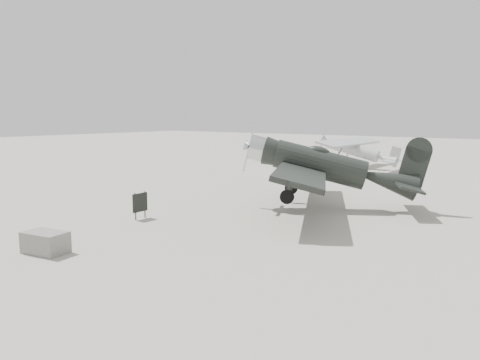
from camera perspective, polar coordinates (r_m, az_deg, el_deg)
The scene contains 5 objects.
ground at distance 21.34m, azimuth -6.01°, elevation -4.16°, with size 160.00×160.00×0.00m, color #A29F90.
lowwing_monoplane at distance 22.50m, azimuth 10.68°, elevation 1.57°, with size 9.08×11.40×3.81m.
highwing_monoplane at distance 40.46m, azimuth 13.90°, elevation 3.85°, with size 6.90×9.64×2.76m.
equipment_block at distance 16.58m, azimuth -22.63°, elevation -7.04°, with size 1.40×0.88×0.70m, color slate.
sign_board at distance 20.61m, azimuth -12.09°, elevation -2.75°, with size 0.08×0.81×1.17m.
Camera 1 is at (14.13, -15.35, 4.47)m, focal length 35.00 mm.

